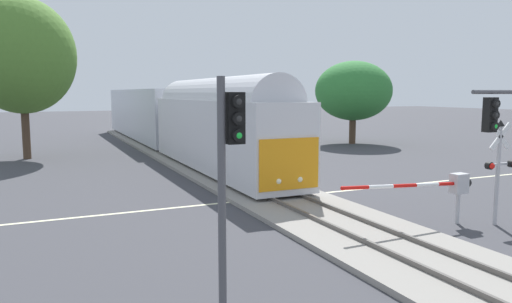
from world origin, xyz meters
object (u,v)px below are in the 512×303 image
crossing_gate_near (447,186)px  maple_right_background (353,91)px  oak_behind_train (21,56)px  crossing_signal_mast (499,161)px  commuter_train (171,116)px  traffic_signal_near_left (229,161)px

crossing_gate_near → maple_right_background: 27.53m
oak_behind_train → crossing_signal_mast: bearing=-58.9°
commuter_train → traffic_signal_near_left: bearing=-102.0°
traffic_signal_near_left → oak_behind_train: (-4.24, 28.53, 3.82)m
oak_behind_train → maple_right_background: (26.88, -0.92, -2.36)m
crossing_gate_near → maple_right_background: size_ratio=0.74×
maple_right_background → crossing_gate_near: bearing=-118.8°
crossing_gate_near → commuter_train: bearing=98.0°
commuter_train → oak_behind_train: 11.16m
crossing_gate_near → crossing_signal_mast: size_ratio=1.49×
crossing_gate_near → maple_right_background: (13.15, 23.96, 3.36)m
commuter_train → maple_right_background: maple_right_background is taller
crossing_signal_mast → crossing_gate_near: bearing=157.5°
crossing_signal_mast → oak_behind_train: oak_behind_train is taller
commuter_train → oak_behind_train: (-10.28, 0.17, 4.35)m
commuter_train → traffic_signal_near_left: size_ratio=8.57×
commuter_train → maple_right_background: 16.74m
commuter_train → maple_right_background: bearing=-2.6°
oak_behind_train → crossing_gate_near: bearing=-61.1°
oak_behind_train → maple_right_background: 27.00m
oak_behind_train → maple_right_background: bearing=-2.0°
traffic_signal_near_left → maple_right_background: bearing=50.6°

